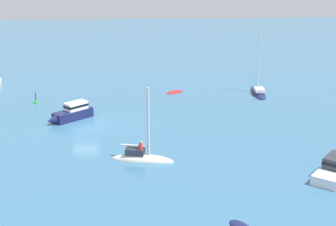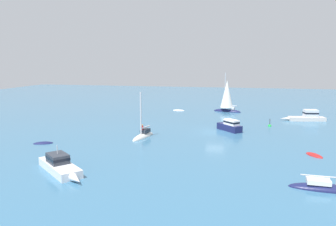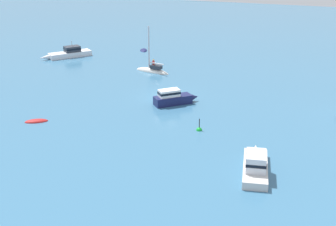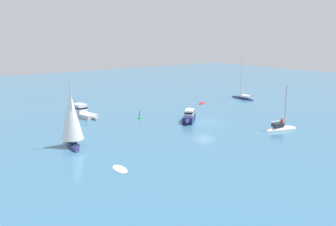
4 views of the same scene
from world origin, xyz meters
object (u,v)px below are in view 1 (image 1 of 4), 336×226
(dinghy, at_px, (175,93))
(channel_buoy, at_px, (36,103))
(sloop, at_px, (142,158))
(ketch, at_px, (258,93))
(cabin_cruiser, at_px, (72,113))

(dinghy, height_order, channel_buoy, channel_buoy)
(sloop, bearing_deg, ketch, 66.69)
(ketch, bearing_deg, dinghy, 86.91)
(sloop, distance_m, channel_buoy, 20.50)
(ketch, distance_m, cabin_cruiser, 22.43)
(cabin_cruiser, distance_m, channel_buoy, 7.69)
(sloop, bearing_deg, dinghy, 90.88)
(channel_buoy, bearing_deg, ketch, -85.05)
(dinghy, bearing_deg, ketch, -37.95)
(dinghy, distance_m, sloop, 20.79)
(dinghy, height_order, cabin_cruiser, cabin_cruiser)
(channel_buoy, bearing_deg, dinghy, -78.20)
(dinghy, height_order, sloop, sloop)
(dinghy, xyz_separation_m, sloop, (-20.34, 4.31, 0.19))
(ketch, relative_size, cabin_cruiser, 1.74)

